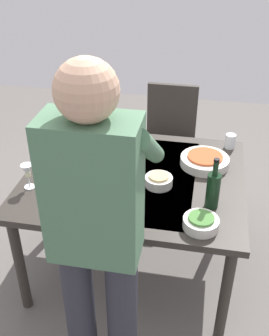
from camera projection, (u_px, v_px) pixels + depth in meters
ground_plane at (134, 262)px, 2.84m from camera, size 6.00×6.00×0.00m
dining_table at (134, 185)px, 2.49m from camera, size 1.30×1.09×0.72m
chair_near at (170, 135)px, 3.31m from camera, size 0.40×0.40×0.91m
person_server at (97, 233)px, 1.66m from camera, size 0.42×0.61×1.69m
wine_bottle at (213, 189)px, 2.14m from camera, size 0.07×0.07×0.30m
wine_glass_left at (27, 172)px, 2.29m from camera, size 0.07×0.07×0.15m
water_cup_near_left at (72, 148)px, 2.65m from camera, size 0.08×0.08×0.09m
water_cup_near_right at (102, 184)px, 2.30m from camera, size 0.07×0.07×0.09m
water_cup_far_left at (230, 141)px, 2.72m from camera, size 0.07×0.07×0.10m
serving_bowl_pasta at (205, 160)px, 2.53m from camera, size 0.30×0.30×0.07m
side_bowl_salad at (201, 222)px, 2.03m from camera, size 0.18×0.18×0.07m
side_bowl_bread at (159, 180)px, 2.35m from camera, size 0.16×0.16×0.07m
dinner_plate_near at (99, 210)px, 2.16m from camera, size 0.23×0.23×0.01m
table_knife at (112, 158)px, 2.62m from camera, size 0.07×0.20×0.00m
table_fork at (150, 147)px, 2.74m from camera, size 0.06×0.18×0.00m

